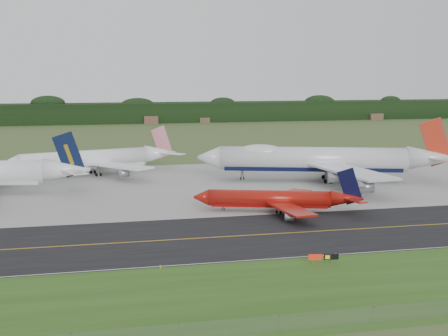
% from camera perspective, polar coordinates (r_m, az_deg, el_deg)
% --- Properties ---
extents(ground, '(600.00, 600.00, 0.00)m').
position_cam_1_polar(ground, '(125.53, 6.24, -5.42)').
color(ground, '#394F25').
rests_on(ground, ground).
extents(grass_verge, '(400.00, 30.00, 0.01)m').
position_cam_1_polar(grass_verge, '(94.49, 13.23, -10.38)').
color(grass_verge, '#275117').
rests_on(grass_verge, ground).
extents(taxiway, '(400.00, 32.00, 0.02)m').
position_cam_1_polar(taxiway, '(121.87, 6.85, -5.86)').
color(taxiway, black).
rests_on(taxiway, ground).
extents(apron, '(400.00, 78.00, 0.01)m').
position_cam_1_polar(apron, '(173.48, 0.79, -1.43)').
color(apron, gray).
rests_on(apron, ground).
extents(taxiway_centreline, '(400.00, 0.40, 0.00)m').
position_cam_1_polar(taxiway_centreline, '(121.87, 6.85, -5.85)').
color(taxiway_centreline, orange).
rests_on(taxiway_centreline, taxiway).
extents(taxiway_edge_line, '(400.00, 0.25, 0.00)m').
position_cam_1_polar(taxiway_edge_line, '(107.93, 9.62, -7.84)').
color(taxiway_edge_line, silver).
rests_on(taxiway_edge_line, taxiway).
extents(perimeter_fence, '(320.00, 0.10, 320.00)m').
position_cam_1_polar(perimeter_fence, '(83.36, 17.23, -12.37)').
color(perimeter_fence, slate).
rests_on(perimeter_fence, ground).
extents(horizon_treeline, '(700.00, 25.00, 12.00)m').
position_cam_1_polar(horizon_treeline, '(391.67, -6.84, 4.97)').
color(horizon_treeline, black).
rests_on(horizon_treeline, ground).
extents(jet_ba_747, '(71.59, 57.91, 18.38)m').
position_cam_1_polar(jet_ba_747, '(178.37, 8.95, 0.77)').
color(jet_ba_747, silver).
rests_on(jet_ba_747, ground).
extents(jet_red_737, '(36.81, 29.25, 10.16)m').
position_cam_1_polar(jet_red_737, '(138.58, 5.01, -2.87)').
color(jet_red_737, '#98120B').
rests_on(jet_red_737, ground).
extents(jet_star_tail, '(52.66, 43.11, 14.08)m').
position_cam_1_polar(jet_star_tail, '(191.47, -11.76, 0.76)').
color(jet_star_tail, white).
rests_on(jet_star_tail, ground).
extents(taxiway_sign, '(4.92, 0.88, 1.65)m').
position_cam_1_polar(taxiway_sign, '(102.54, 9.07, -8.05)').
color(taxiway_sign, slate).
rests_on(taxiway_sign, ground).
extents(edge_marker_left, '(0.16, 0.16, 0.50)m').
position_cam_1_polar(edge_marker_left, '(99.90, -5.84, -8.98)').
color(edge_marker_left, yellow).
rests_on(edge_marker_left, ground).
extents(edge_marker_center, '(0.16, 0.16, 0.50)m').
position_cam_1_polar(edge_marker_center, '(107.25, 10.18, -7.84)').
color(edge_marker_center, yellow).
rests_on(edge_marker_center, ground).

